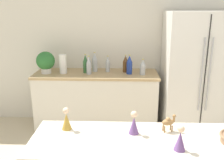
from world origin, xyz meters
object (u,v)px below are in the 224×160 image
refrigerator (197,74)px  back_bottle_2 (125,64)px  wise_man_figurine_purple (134,124)px  back_bottle_6 (108,64)px  wise_man_figurine_crimson (180,139)px  paper_towel_roll (63,64)px  back_bottle_3 (95,62)px  camel_figurine (169,122)px  back_bottle_0 (89,65)px  potted_plant (46,62)px  wise_man_figurine_blue (66,120)px  back_bottle_1 (143,67)px  back_bottle_5 (85,64)px  back_bottle_4 (129,65)px

refrigerator → back_bottle_2: (-1.03, 0.14, 0.12)m
wise_man_figurine_purple → back_bottle_6: bearing=98.1°
refrigerator → wise_man_figurine_crimson: (-0.72, -2.12, 0.13)m
paper_towel_roll → back_bottle_6: 0.67m
back_bottle_3 → camel_figurine: bearing=-69.9°
back_bottle_0 → back_bottle_2: back_bottle_0 is taller
potted_plant → back_bottle_0: size_ratio=1.19×
wise_man_figurine_blue → wise_man_figurine_purple: (0.49, -0.05, 0.00)m
back_bottle_6 → wise_man_figurine_crimson: (0.57, -2.27, 0.02)m
back_bottle_1 → wise_man_figurine_purple: 1.91m
refrigerator → back_bottle_1: size_ratio=7.67×
refrigerator → camel_figurine: bearing=-111.9°
back_bottle_5 → camel_figurine: bearing=-65.8°
potted_plant → back_bottle_1: bearing=-1.7°
paper_towel_roll → back_bottle_0: bearing=-5.7°
potted_plant → back_bottle_1: potted_plant is taller
back_bottle_5 → back_bottle_3: bearing=34.3°
back_bottle_3 → wise_man_figurine_blue: 2.02m
potted_plant → wise_man_figurine_purple: size_ratio=1.88×
paper_towel_roll → wise_man_figurine_crimson: size_ratio=1.62×
wise_man_figurine_blue → back_bottle_4: bearing=74.5°
potted_plant → paper_towel_roll: size_ratio=1.16×
back_bottle_0 → back_bottle_6: back_bottle_0 is taller
back_bottle_0 → back_bottle_1: 0.78m
back_bottle_6 → back_bottle_4: bearing=-20.5°
potted_plant → wise_man_figurine_crimson: size_ratio=1.88×
back_bottle_6 → wise_man_figurine_crimson: 2.34m
paper_towel_roll → refrigerator: bearing=-1.0°
refrigerator → back_bottle_6: 1.31m
back_bottle_0 → back_bottle_5: back_bottle_5 is taller
back_bottle_3 → wise_man_figurine_purple: 2.13m
refrigerator → paper_towel_roll: 1.96m
back_bottle_0 → camel_figurine: size_ratio=2.08×
back_bottle_0 → camel_figurine: bearing=-66.4°
back_bottle_5 → wise_man_figurine_purple: back_bottle_5 is taller
back_bottle_6 → wise_man_figurine_crimson: size_ratio=1.42×
paper_towel_roll → back_bottle_4: size_ratio=0.99×
back_bottle_4 → back_bottle_6: 0.35m
back_bottle_2 → wise_man_figurine_crimson: bearing=-82.3°
back_bottle_0 → back_bottle_6: 0.31m
paper_towel_roll → back_bottle_1: (1.17, -0.05, -0.03)m
back_bottle_3 → wise_man_figurine_blue: size_ratio=1.73×
back_bottle_4 → wise_man_figurine_crimson: bearing=-83.4°
back_bottle_0 → back_bottle_2: size_ratio=1.03×
back_bottle_3 → back_bottle_5: bearing=-145.7°
wise_man_figurine_crimson → wise_man_figurine_blue: bearing=161.6°
back_bottle_3 → back_bottle_6: back_bottle_3 is taller
camel_figurine → back_bottle_4: bearing=96.7°
refrigerator → back_bottle_4: (-0.97, 0.03, 0.13)m
back_bottle_4 → wise_man_figurine_crimson: size_ratio=1.64×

